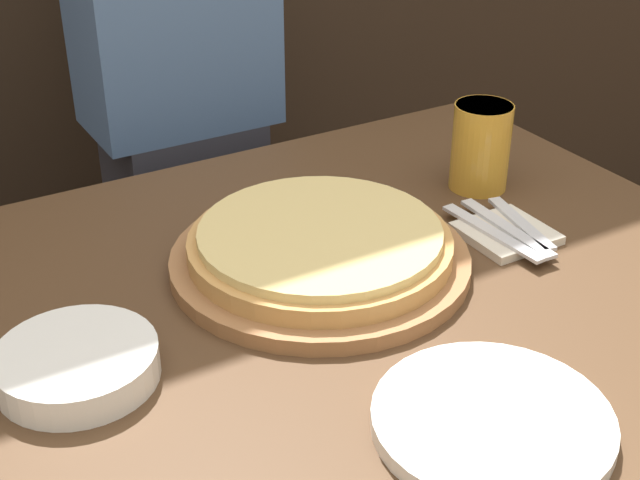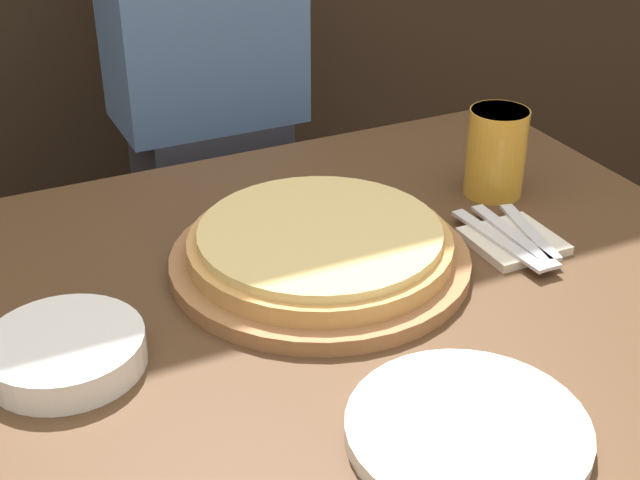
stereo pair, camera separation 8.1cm
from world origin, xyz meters
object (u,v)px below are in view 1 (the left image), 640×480
dinner_plate (492,421)px  fork (492,232)px  pizza_on_board (320,250)px  diner_person (183,151)px  side_bowl (77,364)px  dinner_knife (507,228)px  spoon (521,223)px  beer_glass (481,143)px

dinner_plate → fork: 0.37m
pizza_on_board → diner_person: diner_person is taller
dinner_plate → side_bowl: side_bowl is taller
dinner_plate → side_bowl: bearing=139.0°
pizza_on_board → fork: size_ratio=2.10×
fork → dinner_knife: (0.03, 0.00, 0.00)m
pizza_on_board → dinner_knife: pizza_on_board is taller
dinner_plate → spoon: dinner_plate is taller
beer_glass → dinner_knife: beer_glass is taller
dinner_knife → spoon: bearing=0.0°
beer_glass → side_bowl: beer_glass is taller
pizza_on_board → beer_glass: (0.32, 0.08, 0.04)m
dinner_knife → fork: bearing=180.0°
beer_glass → spoon: bearing=-106.1°
pizza_on_board → fork: pizza_on_board is taller
dinner_plate → pizza_on_board: bearing=88.6°
side_bowl → fork: size_ratio=0.94×
dinner_plate → side_bowl: size_ratio=1.39×
dinner_plate → dinner_knife: dinner_plate is taller
side_bowl → fork: (0.56, 0.01, -0.00)m
pizza_on_board → dinner_knife: bearing=-12.9°
fork → spoon: bearing=0.0°
beer_glass → side_bowl: size_ratio=0.76×
dinner_plate → dinner_knife: 0.39m
spoon → beer_glass: bearing=73.9°
pizza_on_board → spoon: (0.28, -0.06, -0.01)m
dinner_plate → diner_person: diner_person is taller
beer_glass → side_bowl: bearing=-167.2°
diner_person → dinner_knife: bearing=-73.3°
pizza_on_board → diner_person: bearing=84.5°
dinner_knife → pizza_on_board: bearing=167.1°
diner_person → dinner_plate: bearing=-94.0°
dinner_knife → dinner_plate: bearing=-132.7°
beer_glass → dinner_knife: (-0.07, -0.14, -0.06)m
dinner_knife → spoon: 0.03m
beer_glass → fork: 0.18m
dinner_plate → diner_person: (0.07, 0.94, -0.09)m
side_bowl → diner_person: size_ratio=0.13×
side_bowl → spoon: bearing=0.6°
dinner_knife → beer_glass: bearing=65.0°
pizza_on_board → dinner_plate: size_ratio=1.60×
beer_glass → dinner_plate: bearing=-127.6°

